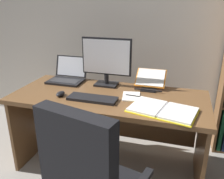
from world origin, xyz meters
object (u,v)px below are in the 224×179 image
(monitor, at_px, (106,62))
(notepad, at_px, (131,96))
(open_binder, at_px, (163,110))
(desk, at_px, (111,112))
(pen, at_px, (134,96))
(keyboard, at_px, (92,99))
(reading_stand_with_book, at_px, (150,80))
(laptop, at_px, (67,76))
(computer_mouse, at_px, (60,94))

(monitor, bearing_deg, notepad, -37.61)
(open_binder, bearing_deg, notepad, 156.82)
(desk, xyz_separation_m, monitor, (-0.10, 0.17, 0.44))
(desk, bearing_deg, pen, -16.11)
(monitor, xyz_separation_m, notepad, (0.30, -0.23, -0.23))
(monitor, bearing_deg, keyboard, -90.00)
(monitor, xyz_separation_m, open_binder, (0.59, -0.44, -0.22))
(monitor, xyz_separation_m, reading_stand_with_book, (0.42, 0.05, -0.16))
(notepad, bearing_deg, monitor, 142.39)
(laptop, bearing_deg, notepad, -18.05)
(notepad, height_order, pen, pen)
(keyboard, xyz_separation_m, notepad, (0.30, 0.16, -0.01))
(open_binder, distance_m, notepad, 0.36)
(open_binder, bearing_deg, desk, 163.63)
(desk, height_order, computer_mouse, computer_mouse)
(keyboard, xyz_separation_m, open_binder, (0.59, -0.05, -0.00))
(monitor, height_order, notepad, monitor)
(desk, bearing_deg, open_binder, -29.06)
(desk, height_order, reading_stand_with_book, reading_stand_with_book)
(keyboard, relative_size, pen, 3.00)
(desk, xyz_separation_m, reading_stand_with_book, (0.32, 0.22, 0.28))
(laptop, xyz_separation_m, computer_mouse, (0.13, -0.40, -0.03))
(computer_mouse, relative_size, open_binder, 0.19)
(desk, relative_size, keyboard, 4.10)
(reading_stand_with_book, distance_m, open_binder, 0.53)
(monitor, bearing_deg, open_binder, -36.77)
(laptop, bearing_deg, keyboard, -42.70)
(monitor, height_order, pen, monitor)
(computer_mouse, xyz_separation_m, reading_stand_with_book, (0.72, 0.44, 0.06))
(open_binder, xyz_separation_m, pen, (-0.27, 0.21, 0.00))
(keyboard, xyz_separation_m, pen, (0.32, 0.16, 0.00))
(desk, xyz_separation_m, pen, (0.22, -0.06, 0.22))
(keyboard, xyz_separation_m, computer_mouse, (-0.30, 0.00, 0.01))
(computer_mouse, distance_m, notepad, 0.62)
(keyboard, relative_size, open_binder, 0.76)
(reading_stand_with_book, bearing_deg, laptop, -176.74)
(desk, distance_m, laptop, 0.61)
(open_binder, bearing_deg, keyboard, -172.16)
(computer_mouse, relative_size, notepad, 0.50)
(laptop, distance_m, open_binder, 1.11)
(keyboard, bearing_deg, reading_stand_with_book, 46.55)
(keyboard, bearing_deg, notepad, 27.75)
(desk, relative_size, monitor, 3.53)
(notepad, bearing_deg, reading_stand_with_book, 67.19)
(keyboard, distance_m, reading_stand_with_book, 0.62)
(notepad, bearing_deg, open_binder, -35.87)
(pen, bearing_deg, reading_stand_with_book, 70.67)
(monitor, relative_size, keyboard, 1.16)
(monitor, xyz_separation_m, computer_mouse, (-0.30, -0.39, -0.22))
(keyboard, xyz_separation_m, reading_stand_with_book, (0.42, 0.44, 0.06))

